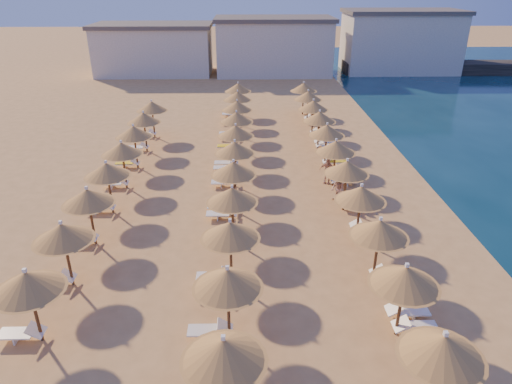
{
  "coord_description": "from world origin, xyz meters",
  "views": [
    {
      "loc": [
        -1.73,
        -18.77,
        12.1
      ],
      "look_at": [
        -1.19,
        4.0,
        1.3
      ],
      "focal_mm": 32.0,
      "sensor_mm": 36.0,
      "label": 1
    }
  ],
  "objects_px": {
    "jetty": "(453,68)",
    "beachgoer_b": "(337,189)",
    "parasol_row_east": "(341,157)",
    "beachgoer_c": "(327,171)",
    "parasol_row_west": "(234,158)"
  },
  "relations": [
    {
      "from": "parasol_row_east",
      "to": "beachgoer_b",
      "type": "height_order",
      "value": "parasol_row_east"
    },
    {
      "from": "parasol_row_west",
      "to": "beachgoer_c",
      "type": "bearing_deg",
      "value": 19.52
    },
    {
      "from": "beachgoer_b",
      "to": "beachgoer_c",
      "type": "bearing_deg",
      "value": 164.83
    },
    {
      "from": "parasol_row_east",
      "to": "jetty",
      "type": "bearing_deg",
      "value": 59.11
    },
    {
      "from": "beachgoer_c",
      "to": "beachgoer_b",
      "type": "bearing_deg",
      "value": -64.18
    },
    {
      "from": "parasol_row_east",
      "to": "beachgoer_c",
      "type": "relative_size",
      "value": 22.88
    },
    {
      "from": "parasol_row_east",
      "to": "parasol_row_west",
      "type": "bearing_deg",
      "value": 180.0
    },
    {
      "from": "jetty",
      "to": "beachgoer_c",
      "type": "distance_m",
      "value": 43.31
    },
    {
      "from": "parasol_row_east",
      "to": "beachgoer_c",
      "type": "xyz_separation_m",
      "value": [
        -0.34,
        2.08,
        -1.7
      ]
    },
    {
      "from": "parasol_row_west",
      "to": "beachgoer_b",
      "type": "bearing_deg",
      "value": -6.6
    },
    {
      "from": "beachgoer_c",
      "to": "beachgoer_b",
      "type": "relative_size",
      "value": 1.01
    },
    {
      "from": "jetty",
      "to": "parasol_row_west",
      "type": "relative_size",
      "value": 0.76
    },
    {
      "from": "parasol_row_east",
      "to": "parasol_row_west",
      "type": "relative_size",
      "value": 1.0
    },
    {
      "from": "jetty",
      "to": "beachgoer_b",
      "type": "xyz_separation_m",
      "value": [
        -23.26,
        -39.22,
        0.1
      ]
    },
    {
      "from": "parasol_row_east",
      "to": "beachgoer_b",
      "type": "bearing_deg",
      "value": -106.54
    }
  ]
}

